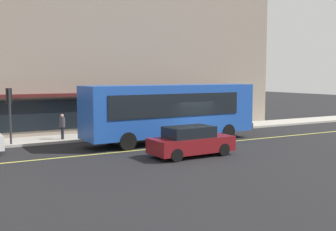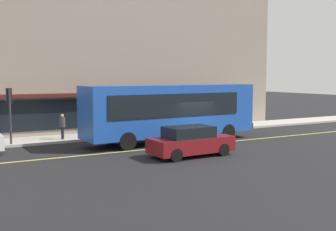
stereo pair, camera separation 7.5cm
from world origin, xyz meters
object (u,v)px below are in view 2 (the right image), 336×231
at_px(bus, 172,110).
at_px(car_maroon, 191,142).
at_px(traffic_light, 9,102).
at_px(pedestrian_near_storefront, 62,124).
at_px(pedestrian_mid_block, 241,112).
at_px(pedestrian_by_curb, 159,114).

bearing_deg(bus, car_maroon, -107.08).
bearing_deg(traffic_light, car_maroon, -44.79).
bearing_deg(pedestrian_near_storefront, traffic_light, -176.18).
bearing_deg(pedestrian_near_storefront, pedestrian_mid_block, 0.81).
height_order(pedestrian_by_curb, pedestrian_near_storefront, pedestrian_by_curb).
xyz_separation_m(traffic_light, pedestrian_near_storefront, (3.06, 0.20, -1.46)).
relative_size(car_maroon, pedestrian_by_curb, 2.41).
bearing_deg(bus, pedestrian_mid_block, 23.40).
bearing_deg(pedestrian_mid_block, traffic_light, -178.65).
xyz_separation_m(bus, pedestrian_by_curb, (1.58, 4.81, -0.74)).
height_order(bus, pedestrian_near_storefront, bus).
bearing_deg(car_maroon, traffic_light, 135.21).
distance_m(pedestrian_mid_block, pedestrian_by_curb, 6.73).
xyz_separation_m(pedestrian_by_curb, pedestrian_near_storefront, (-7.43, -1.47, -0.17)).
bearing_deg(traffic_light, pedestrian_by_curb, 9.05).
xyz_separation_m(car_maroon, pedestrian_by_curb, (2.92, 9.17, 0.51)).
bearing_deg(pedestrian_mid_block, pedestrian_by_curb, 169.16).
relative_size(car_maroon, pedestrian_near_storefront, 2.81).
bearing_deg(car_maroon, pedestrian_by_curb, 72.32).
bearing_deg(car_maroon, pedestrian_mid_block, 39.67).
height_order(pedestrian_mid_block, pedestrian_near_storefront, pedestrian_mid_block).
bearing_deg(pedestrian_mid_block, pedestrian_near_storefront, -179.19).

